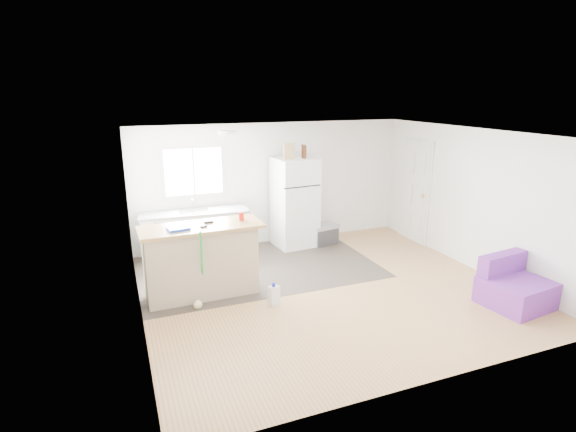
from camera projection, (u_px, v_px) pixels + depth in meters
The scene contains 19 objects.
room at pixel (328, 215), 6.69m from camera, with size 5.51×5.01×2.41m.
vinyl_zone at pixel (258, 267), 7.88m from camera, with size 4.05×2.50×0.00m, color #2E2822.
window at pixel (194, 171), 8.28m from camera, with size 1.18×0.06×0.98m.
interior_door at pixel (415, 192), 9.09m from camera, with size 0.11×0.92×2.10m.
ceiling_fixture at pixel (227, 132), 7.03m from camera, with size 0.30×0.30×0.07m, color white.
kitchen_cabinets at pixel (195, 233), 8.29m from camera, with size 1.99×0.73×1.15m.
peninsula at pixel (201, 260), 6.68m from camera, with size 1.80×0.72×1.09m.
refrigerator at pixel (295, 202), 8.79m from camera, with size 0.84×0.80×1.75m.
cooler at pixel (324, 234), 9.04m from camera, with size 0.58×0.45×0.40m.
purple_seat at pixel (514, 288), 6.46m from camera, with size 0.93×0.89×0.70m.
cleaner_jug at pixel (274, 295), 6.48m from camera, with size 0.18×0.15×0.33m.
mop at pixel (199, 292), 6.38m from camera, with size 0.21×0.33×1.16m.
red_cup at pixel (241, 216), 6.80m from camera, with size 0.08×0.08×0.12m, color red.
blue_tray at pixel (178, 229), 6.34m from camera, with size 0.30×0.22×0.04m, color #1437C4.
tool_a at pixel (209, 222), 6.67m from camera, with size 0.14×0.05×0.03m, color black.
tool_b at pixel (204, 226), 6.46m from camera, with size 0.10×0.04×0.03m, color black.
cardboard_box at pixel (289, 151), 8.39m from camera, with size 0.20×0.10×0.30m, color #A1895C.
bottle_left at pixel (305, 152), 8.48m from camera, with size 0.07×0.07×0.25m, color #3D180B.
bottle_right at pixel (303, 151), 8.58m from camera, with size 0.07×0.07×0.25m, color #3D180B.
Camera 1 is at (-2.91, -5.78, 3.00)m, focal length 28.00 mm.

